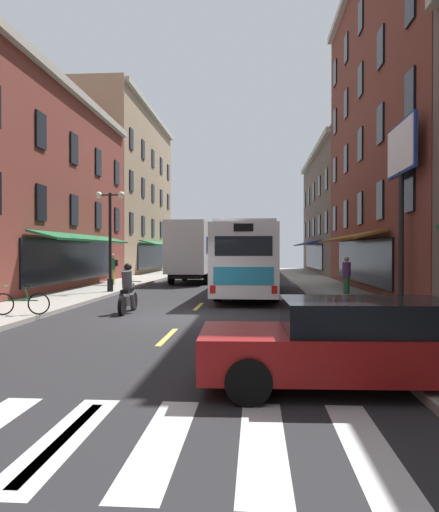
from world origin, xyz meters
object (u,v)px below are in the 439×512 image
box_truck (194,252)px  street_lamp_twin (110,236)px  transit_bus (250,258)px  motorcycle_rider (128,292)px  pedestrian_near (113,268)px  sedan_near (359,343)px  bicycle_near (21,303)px  pedestrian_mid (347,275)px  billboard_sign (401,166)px  sedan_mid (207,267)px

box_truck → street_lamp_twin: street_lamp_twin is taller
transit_bus → motorcycle_rider: (-3.98, -7.32, -1.00)m
pedestrian_near → street_lamp_twin: bearing=178.3°
box_truck → sedan_near: 24.74m
sedan_near → bicycle_near: bearing=141.4°
box_truck → pedestrian_mid: bearing=-48.8°
billboard_sign → pedestrian_mid: billboard_sign is taller
pedestrian_near → pedestrian_mid: bearing=-129.7°
pedestrian_mid → street_lamp_twin: bearing=-22.8°
billboard_sign → sedan_near: bearing=-109.3°
motorcycle_rider → pedestrian_near: bearing=108.8°
billboard_sign → pedestrian_mid: size_ratio=3.80×
billboard_sign → sedan_mid: bearing=111.4°
sedan_mid → pedestrian_near: pedestrian_near is taller
pedestrian_mid → street_lamp_twin: 11.11m
billboard_sign → bicycle_near: (-12.00, -2.75, -4.45)m
billboard_sign → pedestrian_mid: (-0.87, 5.25, -3.96)m
motorcycle_rider → pedestrian_mid: (8.30, 6.25, 0.28)m
sedan_mid → pedestrian_mid: (8.00, -17.40, 0.25)m
billboard_sign → street_lamp_twin: size_ratio=1.33×
transit_bus → street_lamp_twin: 6.73m
street_lamp_twin → motorcycle_rider: bearing=-68.8°
motorcycle_rider → pedestrian_mid: size_ratio=1.25×
transit_bus → bicycle_near: transit_bus is taller
transit_bus → sedan_near: (1.82, -15.96, -1.02)m
sedan_near → transit_bus: bearing=96.5°
box_truck → sedan_mid: box_truck is taller
pedestrian_near → street_lamp_twin: (1.23, -4.56, 1.69)m
pedestrian_near → sedan_mid: bearing=-35.5°
motorcycle_rider → bicycle_near: size_ratio=1.22×
sedan_near → street_lamp_twin: bearing=118.6°
billboard_sign → motorcycle_rider: 10.16m
transit_bus → bicycle_near: bearing=-126.9°
billboard_sign → bicycle_near: 13.09m
transit_bus → pedestrian_mid: size_ratio=7.19×
bicycle_near → street_lamp_twin: 8.89m
sedan_mid → pedestrian_mid: 19.16m
sedan_near → street_lamp_twin: 17.76m
box_truck → motorcycle_rider: (-0.27, -15.43, -1.30)m
pedestrian_near → street_lamp_twin: size_ratio=0.38×
billboard_sign → pedestrian_near: billboard_sign is taller
motorcycle_rider → sedan_mid: bearing=89.3°
sedan_mid → sedan_near: bearing=-80.3°
sedan_near → pedestrian_mid: 15.11m
box_truck → street_lamp_twin: bearing=-108.7°
billboard_sign → sedan_near: billboard_sign is taller
sedan_near → street_lamp_twin: street_lamp_twin is taller
pedestrian_mid → pedestrian_near: bearing=-42.7°
box_truck → sedan_mid: (0.03, 8.23, -1.27)m
sedan_near → motorcycle_rider: motorcycle_rider is taller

